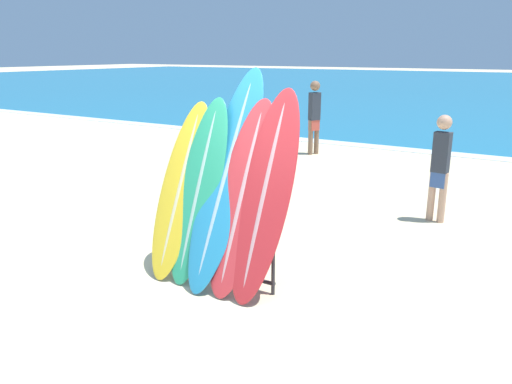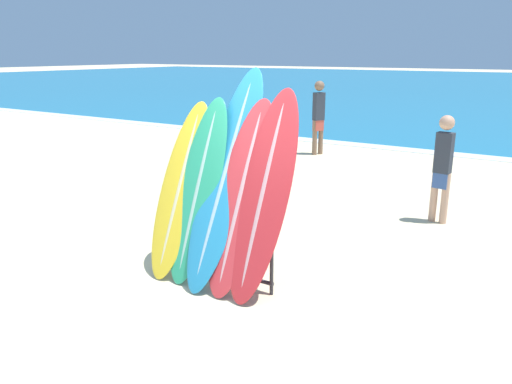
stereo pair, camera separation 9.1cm
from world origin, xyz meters
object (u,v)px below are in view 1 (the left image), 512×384
at_px(surfboard_slot_3, 243,196).
at_px(person_mid_beach, 314,115).
at_px(surfboard_slot_4, 265,194).
at_px(surfboard_slot_0, 181,189).
at_px(person_near_water, 440,165).
at_px(surfboard_slot_1, 199,190).
at_px(surfboard_rack, 218,243).
at_px(surfboard_slot_2, 226,176).

xyz_separation_m(surfboard_slot_3, person_mid_beach, (-2.42, 7.04, -0.02)).
bearing_deg(surfboard_slot_4, surfboard_slot_0, -178.18).
relative_size(surfboard_slot_4, person_near_water, 1.32).
xyz_separation_m(surfboard_slot_3, person_near_water, (1.35, 3.28, -0.12)).
xyz_separation_m(surfboard_slot_0, surfboard_slot_1, (0.26, 0.01, 0.03)).
height_order(person_near_water, person_mid_beach, person_mid_beach).
bearing_deg(surfboard_slot_4, person_mid_beach, 110.95).
xyz_separation_m(surfboard_rack, person_mid_beach, (-2.14, 7.11, 0.55)).
height_order(surfboard_slot_1, surfboard_slot_2, surfboard_slot_2).
bearing_deg(surfboard_slot_0, person_near_water, 56.56).
height_order(surfboard_slot_2, person_mid_beach, surfboard_slot_2).
relative_size(person_near_water, person_mid_beach, 0.89).
distance_m(surfboard_slot_1, surfboard_slot_4, 0.84).
bearing_deg(surfboard_rack, surfboard_slot_4, 9.14).
height_order(surfboard_slot_0, surfboard_slot_4, surfboard_slot_4).
xyz_separation_m(person_near_water, person_mid_beach, (-3.77, 3.76, 0.11)).
bearing_deg(surfboard_slot_2, surfboard_slot_1, -160.29).
height_order(surfboard_rack, surfboard_slot_2, surfboard_slot_2).
bearing_deg(surfboard_slot_0, surfboard_rack, -5.46).
bearing_deg(surfboard_slot_4, surfboard_slot_1, -177.98).
relative_size(surfboard_slot_2, surfboard_slot_3, 1.16).
height_order(surfboard_slot_0, person_near_water, surfboard_slot_0).
distance_m(surfboard_rack, surfboard_slot_0, 0.76).
xyz_separation_m(surfboard_rack, surfboard_slot_2, (0.01, 0.16, 0.72)).
relative_size(surfboard_slot_0, surfboard_slot_4, 0.91).
bearing_deg(surfboard_slot_0, surfboard_slot_3, 1.15).
xyz_separation_m(surfboard_rack, surfboard_slot_4, (0.54, 0.09, 0.62)).
relative_size(surfboard_slot_1, surfboard_slot_2, 0.86).
bearing_deg(surfboard_slot_4, surfboard_slot_2, 171.82).
distance_m(surfboard_slot_2, surfboard_slot_3, 0.33).
xyz_separation_m(surfboard_slot_2, person_mid_beach, (-2.15, 6.95, -0.17)).
relative_size(surfboard_slot_1, surfboard_slot_3, 0.99).
bearing_deg(surfboard_slot_0, surfboard_slot_4, 1.82).
height_order(surfboard_slot_0, surfboard_slot_3, surfboard_slot_3).
bearing_deg(surfboard_slot_2, surfboard_slot_3, -19.57).
distance_m(surfboard_slot_1, surfboard_slot_3, 0.57).
bearing_deg(surfboard_slot_3, surfboard_slot_2, 160.43).
height_order(surfboard_rack, surfboard_slot_4, surfboard_slot_4).
relative_size(surfboard_slot_2, surfboard_slot_4, 1.09).
bearing_deg(person_mid_beach, surfboard_rack, 44.53).
height_order(surfboard_slot_2, surfboard_slot_4, surfboard_slot_2).
relative_size(surfboard_slot_3, person_near_water, 1.25).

